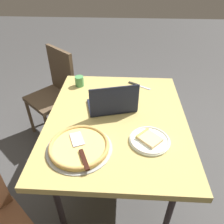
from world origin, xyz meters
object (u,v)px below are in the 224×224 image
Objects in this scene: table_knife at (137,85)px; chair_far at (55,89)px; dining_table at (117,124)px; pizza_tray at (79,146)px; laptop at (112,104)px; pizza_plate at (149,140)px; drink_cup at (79,81)px.

table_knife is 0.92m from chair_far.
pizza_tray is (-0.32, 0.21, 0.08)m from dining_table.
table_knife is (0.36, -0.20, -0.05)m from laptop.
dining_table is 1.02m from chair_far.
chair_far is (1.06, 0.47, -0.26)m from pizza_tray.
chair_far reaches higher than pizza_tray.
dining_table is 4.78× the size of pizza_plate.
drink_cup is (0.65, 0.54, 0.03)m from pizza_plate.
laptop is 2.03× the size of table_knife.
laptop is 4.51× the size of drink_cup.
pizza_plate is 1.34m from chair_far.
chair_far reaches higher than drink_cup.
chair_far is (0.74, 0.68, -0.18)m from dining_table.
drink_cup is at bearing 39.83° from pizza_plate.
chair_far reaches higher than pizza_plate.
laptop is at bearing -135.45° from chair_far.
chair_far reaches higher than table_knife.
laptop is 0.45m from drink_cup.
pizza_tray is at bearing -170.19° from drink_cup.
pizza_tray is (-0.41, 0.17, -0.03)m from laptop.
chair_far is at bearing 42.32° from pizza_plate.
pizza_plate is 0.68m from table_knife.
chair_far is at bearing 44.55° from laptop.
pizza_tray is 0.41× the size of chair_far.
chair_far is at bearing 46.85° from drink_cup.
pizza_plate is at bearing -175.87° from table_knife.
laptop is at bearing 37.28° from pizza_plate.
laptop reaches higher than chair_far.
laptop is at bearing -22.80° from pizza_tray.
drink_cup is at bearing -133.15° from chair_far.
laptop is (0.09, 0.04, 0.11)m from dining_table.
pizza_plate is at bearing -142.72° from laptop.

